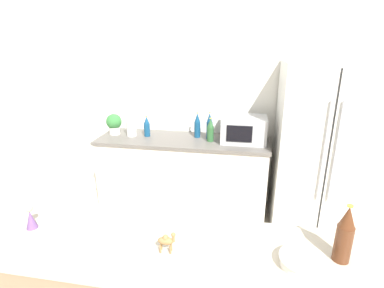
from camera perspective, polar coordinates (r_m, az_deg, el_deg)
The scene contains 14 objects.
wall_back at distance 3.58m, azimuth 3.79°, elevation 8.08°, with size 8.00×0.06×2.55m.
back_counter at distance 3.56m, azimuth -1.75°, elevation -5.88°, with size 1.93×0.63×0.90m.
refrigerator at distance 3.38m, azimuth 23.14°, elevation -0.96°, with size 0.88×0.70×1.77m.
potted_plant at distance 3.65m, azimuth -14.63°, elevation 3.84°, with size 0.18×0.18×0.24m.
paper_towel_roll at distance 3.54m, azimuth -11.50°, elevation 3.38°, with size 0.11×0.11×0.24m.
microwave at distance 3.30m, azimuth 9.84°, elevation 2.78°, with size 0.48×0.37×0.28m.
back_bottle_0 at distance 3.50m, azimuth -8.59°, elevation 3.29°, with size 0.07×0.07×0.24m.
back_bottle_1 at distance 3.28m, azimuth 3.53°, elevation 2.64°, with size 0.07×0.07×0.26m.
back_bottle_2 at distance 3.37m, azimuth 3.34°, elevation 3.44°, with size 0.07×0.07×0.30m.
back_bottle_3 at distance 3.41m, azimuth 1.02°, elevation 3.53°, with size 0.07×0.07×0.29m.
wine_bottle at distance 1.58m, azimuth 27.09°, elevation -15.10°, with size 0.08×0.08×0.29m.
fruit_bowl at distance 1.53m, azimuth 20.26°, elevation -20.13°, with size 0.21×0.21×0.05m.
camel_figurine at distance 1.51m, azimuth -4.91°, elevation -17.82°, with size 0.09×0.04×0.11m.
wise_man_figurine_blue at distance 1.89m, azimuth -28.38°, elevation -12.33°, with size 0.06×0.06×0.14m.
Camera 1 is at (0.39, -0.76, 1.94)m, focal length 28.00 mm.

